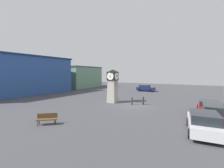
# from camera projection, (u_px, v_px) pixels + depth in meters

# --- Properties ---
(ground_plane) EXTENTS (88.71, 88.71, 0.00)m
(ground_plane) POSITION_uv_depth(u_px,v_px,m) (133.00, 106.00, 19.73)
(ground_plane) COLOR #424247
(clock_tower) EXTENTS (1.75, 1.66, 4.81)m
(clock_tower) POSITION_uv_depth(u_px,v_px,m) (113.00, 86.00, 21.73)
(clock_tower) COLOR #9F9A90
(clock_tower) RESTS_ON ground_plane
(bollard_near_tower) EXTENTS (0.29, 0.29, 1.14)m
(bollard_near_tower) POSITION_uv_depth(u_px,v_px,m) (143.00, 100.00, 20.29)
(bollard_near_tower) COLOR #333338
(bollard_near_tower) RESTS_ON ground_plane
(bollard_mid_row) EXTENTS (0.23, 0.23, 1.07)m
(bollard_mid_row) POSITION_uv_depth(u_px,v_px,m) (132.00, 101.00, 20.11)
(bollard_mid_row) COLOR #333338
(bollard_mid_row) RESTS_ON ground_plane
(car_navy_sedan) EXTENTS (4.46, 2.32, 1.56)m
(car_navy_sedan) POSITION_uv_depth(u_px,v_px,m) (203.00, 123.00, 10.45)
(car_navy_sedan) COLOR silver
(car_navy_sedan) RESTS_ON ground_plane
(car_near_tower) EXTENTS (4.64, 2.16, 1.65)m
(car_near_tower) POSITION_uv_depth(u_px,v_px,m) (214.00, 114.00, 12.57)
(car_near_tower) COLOR #A51111
(car_near_tower) RESTS_ON ground_plane
(car_by_building) EXTENTS (4.17, 2.18, 1.50)m
(car_by_building) POSITION_uv_depth(u_px,v_px,m) (209.00, 107.00, 15.44)
(car_by_building) COLOR #A51111
(car_by_building) RESTS_ON ground_plane
(car_silver_hatch) EXTENTS (2.10, 4.16, 1.54)m
(car_silver_hatch) POSITION_uv_depth(u_px,v_px,m) (146.00, 88.00, 35.72)
(car_silver_hatch) COLOR navy
(car_silver_hatch) RESTS_ON ground_plane
(bench) EXTENTS (1.45, 1.55, 0.90)m
(bench) POSITION_uv_depth(u_px,v_px,m) (47.00, 118.00, 12.41)
(bench) COLOR brown
(bench) RESTS_ON ground_plane
(warehouse_blue_far) EXTENTS (20.25, 10.71, 7.72)m
(warehouse_blue_far) POSITION_uv_depth(u_px,v_px,m) (17.00, 75.00, 30.12)
(warehouse_blue_far) COLOR #2D5193
(warehouse_blue_far) RESTS_ON ground_plane
(storefront_low_left) EXTENTS (12.45, 7.26, 6.29)m
(storefront_low_left) POSITION_uv_depth(u_px,v_px,m) (82.00, 77.00, 45.47)
(storefront_low_left) COLOR gray
(storefront_low_left) RESTS_ON ground_plane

